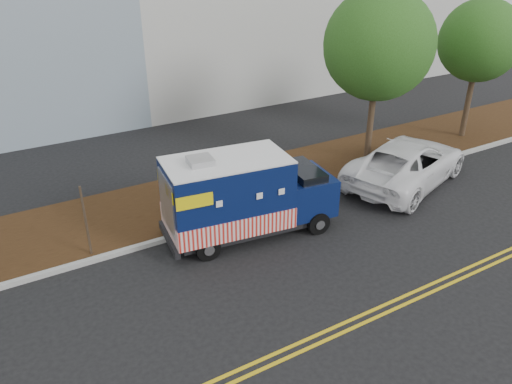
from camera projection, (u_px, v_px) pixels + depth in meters
ground at (224, 250)px, 15.40m from camera, size 120.00×120.00×0.00m
curb at (205, 228)px, 16.45m from camera, size 120.00×0.18×0.15m
mulch_strip at (180, 202)px, 18.06m from camera, size 120.00×4.00×0.15m
centerline_near at (309, 339)px, 11.98m from camera, size 120.00×0.10×0.01m
centerline_far at (315, 345)px, 11.79m from camera, size 120.00×0.10×0.01m
tree_c at (379, 45)px, 19.31m from camera, size 4.33×4.33×7.08m
tree_d at (480, 41)px, 21.99m from camera, size 3.61×3.61×6.39m
sign_post at (86, 223)px, 14.50m from camera, size 0.06×0.06×2.40m
food_truck at (242, 198)px, 15.65m from camera, size 5.73×2.71×2.91m
white_car at (407, 163)px, 19.31m from camera, size 6.71×4.64×1.70m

